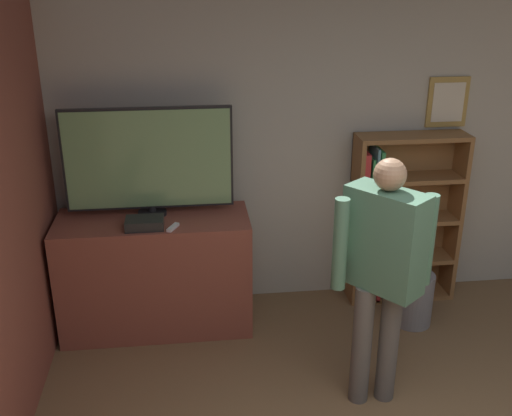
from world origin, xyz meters
TOP-DOWN VIEW (x-y plane):
  - wall_back at (0.00, 2.89)m, footprint 6.42×0.09m
  - tv_ledge at (-1.44, 2.48)m, footprint 1.47×0.59m
  - television at (-1.44, 2.56)m, footprint 1.25×0.22m
  - game_console at (-1.48, 2.31)m, footprint 0.28×0.19m
  - remote_loose at (-1.28, 2.27)m, footprint 0.09×0.14m
  - bookshelf at (0.57, 2.71)m, footprint 0.91×0.28m
  - person at (0.01, 1.40)m, footprint 0.64×0.52m
  - waste_bin at (0.62, 2.26)m, footprint 0.30×0.30m

SIDE VIEW (x-z plane):
  - waste_bin at x=0.62m, z-range 0.00..0.44m
  - tv_ledge at x=-1.44m, z-range 0.00..0.93m
  - bookshelf at x=0.57m, z-range -0.02..1.44m
  - remote_loose at x=-1.28m, z-range 0.93..0.95m
  - game_console at x=-1.48m, z-range 0.93..1.01m
  - person at x=0.01m, z-range 0.17..1.85m
  - wall_back at x=0.00m, z-range 0.00..2.70m
  - television at x=-1.44m, z-range 0.95..1.78m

